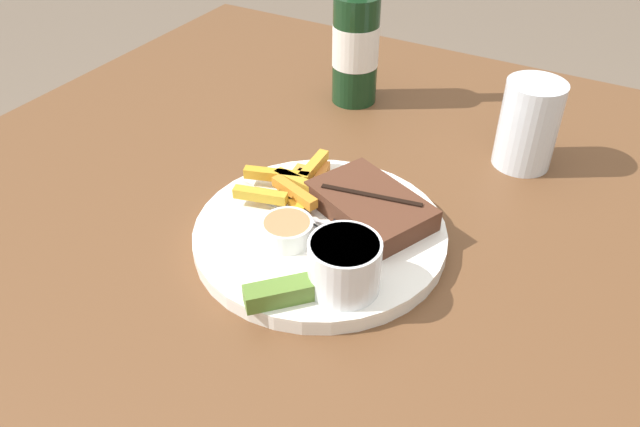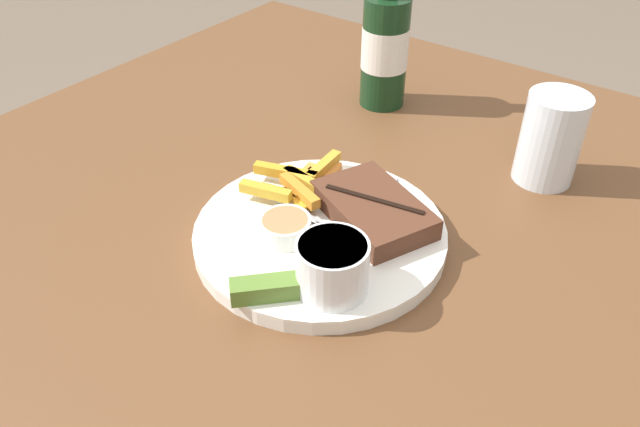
{
  "view_description": "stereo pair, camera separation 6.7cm",
  "coord_description": "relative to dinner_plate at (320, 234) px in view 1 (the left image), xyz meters",
  "views": [
    {
      "loc": [
        0.26,
        -0.46,
        1.21
      ],
      "look_at": [
        0.0,
        0.0,
        0.8
      ],
      "focal_mm": 35.0,
      "sensor_mm": 36.0,
      "label": 1
    },
    {
      "loc": [
        0.32,
        -0.43,
        1.21
      ],
      "look_at": [
        0.0,
        0.0,
        0.8
      ],
      "focal_mm": 35.0,
      "sensor_mm": 36.0,
      "label": 2
    }
  ],
  "objects": [
    {
      "name": "drinking_glass",
      "position": [
        0.15,
        0.27,
        0.05
      ],
      "size": [
        0.07,
        0.07,
        0.11
      ],
      "color": "silver",
      "rests_on": "dining_table"
    },
    {
      "name": "dinner_plate",
      "position": [
        0.0,
        0.0,
        0.0
      ],
      "size": [
        0.28,
        0.28,
        0.02
      ],
      "color": "white",
      "rests_on": "dining_table"
    },
    {
      "name": "fork_utensil",
      "position": [
        -0.07,
        0.01,
        0.01
      ],
      "size": [
        0.13,
        0.04,
        0.0
      ],
      "rotation": [
        0.0,
        0.0,
        6.08
      ],
      "color": "#B7B7BC",
      "rests_on": "dinner_plate"
    },
    {
      "name": "knife_utensil",
      "position": [
        0.02,
        0.03,
        0.01
      ],
      "size": [
        0.03,
        0.17,
        0.01
      ],
      "rotation": [
        0.0,
        0.0,
        1.62
      ],
      "color": "#B7B7BC",
      "rests_on": "dinner_plate"
    },
    {
      "name": "steak_portion",
      "position": [
        0.04,
        0.05,
        0.02
      ],
      "size": [
        0.16,
        0.13,
        0.03
      ],
      "color": "#512D1E",
      "rests_on": "dinner_plate"
    },
    {
      "name": "pickle_spear",
      "position": [
        0.02,
        -0.11,
        0.02
      ],
      "size": [
        0.07,
        0.07,
        0.02
      ],
      "color": "#567A2D",
      "rests_on": "dinner_plate"
    },
    {
      "name": "coleslaw_cup",
      "position": [
        0.06,
        -0.07,
        0.04
      ],
      "size": [
        0.07,
        0.07,
        0.05
      ],
      "color": "white",
      "rests_on": "dinner_plate"
    },
    {
      "name": "fries_pile",
      "position": [
        -0.06,
        0.04,
        0.02
      ],
      "size": [
        0.11,
        0.12,
        0.02
      ],
      "color": "#C97D32",
      "rests_on": "dinner_plate"
    },
    {
      "name": "dining_table",
      "position": [
        0.0,
        0.0,
        -0.09
      ],
      "size": [
        1.11,
        1.15,
        0.76
      ],
      "color": "brown",
      "rests_on": "ground_plane"
    },
    {
      "name": "dipping_sauce_cup",
      "position": [
        -0.02,
        -0.03,
        0.02
      ],
      "size": [
        0.06,
        0.06,
        0.02
      ],
      "color": "silver",
      "rests_on": "dinner_plate"
    },
    {
      "name": "beer_bottle",
      "position": [
        -0.12,
        0.32,
        0.08
      ],
      "size": [
        0.07,
        0.07,
        0.26
      ],
      "color": "#143319",
      "rests_on": "dining_table"
    }
  ]
}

